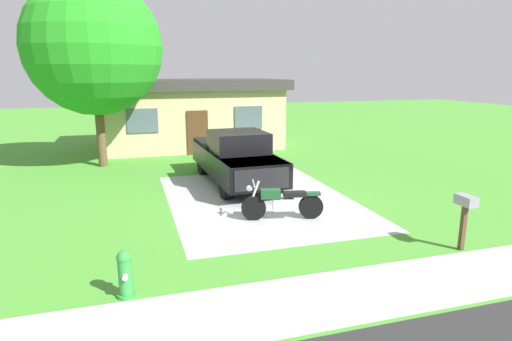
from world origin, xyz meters
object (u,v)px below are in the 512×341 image
(neighbor_house, at_px, (190,112))
(shade_tree, at_px, (94,47))
(motorcycle, at_px, (282,202))
(fire_hydrant, at_px, (125,274))
(pickup_truck, at_px, (235,156))
(mailbox, at_px, (465,208))

(neighbor_house, bearing_deg, shade_tree, -137.02)
(motorcycle, xyz_separation_m, fire_hydrant, (-4.03, -3.03, -0.05))
(pickup_truck, bearing_deg, mailbox, -64.95)
(mailbox, height_order, shade_tree, shade_tree)
(pickup_truck, bearing_deg, fire_hydrant, -117.74)
(fire_hydrant, relative_size, mailbox, 0.69)
(mailbox, xyz_separation_m, shade_tree, (-8.04, 11.50, 3.85))
(fire_hydrant, bearing_deg, pickup_truck, 62.26)
(mailbox, xyz_separation_m, neighbor_house, (-3.78, 15.47, 0.81))
(fire_hydrant, xyz_separation_m, shade_tree, (-0.88, 11.47, 4.41))
(motorcycle, height_order, fire_hydrant, motorcycle)
(pickup_truck, bearing_deg, neighbor_house, 92.77)
(motorcycle, distance_m, fire_hydrant, 5.04)
(mailbox, bearing_deg, pickup_truck, 115.05)
(motorcycle, relative_size, pickup_truck, 0.38)
(motorcycle, distance_m, neighbor_house, 12.50)
(fire_hydrant, relative_size, shade_tree, 0.12)
(pickup_truck, height_order, neighbor_house, neighbor_house)
(shade_tree, relative_size, neighbor_house, 0.79)
(fire_hydrant, xyz_separation_m, mailbox, (7.17, -0.03, 0.55))
(fire_hydrant, distance_m, mailbox, 7.19)
(pickup_truck, relative_size, fire_hydrant, 6.55)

